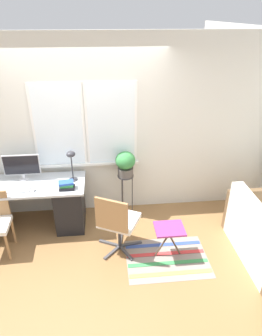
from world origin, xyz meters
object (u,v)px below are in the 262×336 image
(book_stack, at_px, (67,185))
(office_chair_swivel, at_px, (117,221))
(desk_lamp, at_px, (71,158))
(plant_stand, at_px, (126,181))
(monitor, at_px, (22,166))
(mouse, at_px, (34,190))
(potted_plant, at_px, (125,163))
(keyboard, at_px, (16,190))
(folding_stool, at_px, (169,231))

(book_stack, bearing_deg, office_chair_swivel, -36.63)
(desk_lamp, xyz_separation_m, plant_stand, (0.77, 0.13, -0.48))
(book_stack, distance_m, office_chair_swivel, 0.87)
(book_stack, bearing_deg, monitor, 153.08)
(office_chair_swivel, bearing_deg, plant_stand, -75.52)
(mouse, xyz_separation_m, potted_plant, (1.28, 0.37, 0.15))
(keyboard, height_order, office_chair_swivel, office_chair_swivel)
(desk_lamp, bearing_deg, plant_stand, 9.40)
(keyboard, height_order, desk_lamp, desk_lamp)
(book_stack, bearing_deg, keyboard, 178.89)
(keyboard, distance_m, office_chair_swivel, 1.45)
(keyboard, height_order, potted_plant, potted_plant)
(keyboard, xyz_separation_m, mouse, (0.24, -0.02, 0.01))
(office_chair_swivel, distance_m, potted_plant, 0.97)
(mouse, xyz_separation_m, plant_stand, (1.28, 0.37, -0.15))
(desk_lamp, height_order, plant_stand, desk_lamp)
(book_stack, xyz_separation_m, office_chair_swivel, (0.66, -0.49, -0.29))
(book_stack, xyz_separation_m, potted_plant, (0.84, 0.37, 0.12))
(mouse, bearing_deg, office_chair_swivel, -23.69)
(desk_lamp, bearing_deg, office_chair_swivel, -51.07)
(keyboard, xyz_separation_m, office_chair_swivel, (1.34, -0.50, -0.25))
(monitor, relative_size, folding_stool, 1.11)
(monitor, bearing_deg, plant_stand, 1.46)
(office_chair_swivel, distance_m, folding_stool, 0.68)
(monitor, bearing_deg, folding_stool, -26.20)
(book_stack, bearing_deg, folding_stool, -25.85)
(monitor, relative_size, office_chair_swivel, 0.55)
(monitor, relative_size, potted_plant, 1.33)
(mouse, distance_m, book_stack, 0.44)
(monitor, relative_size, book_stack, 2.31)
(keyboard, relative_size, potted_plant, 0.92)
(monitor, relative_size, desk_lamp, 1.13)
(monitor, xyz_separation_m, mouse, (0.21, -0.34, -0.19))
(mouse, height_order, folding_stool, mouse)
(mouse, relative_size, potted_plant, 0.18)
(mouse, height_order, office_chair_swivel, office_chair_swivel)
(keyboard, xyz_separation_m, plant_stand, (1.52, 0.35, -0.14))
(monitor, height_order, book_stack, monitor)
(desk_lamp, bearing_deg, keyboard, -163.32)
(plant_stand, relative_size, potted_plant, 1.80)
(folding_stool, bearing_deg, office_chair_swivel, 167.26)
(potted_plant, bearing_deg, folding_stool, -64.60)
(book_stack, height_order, plant_stand, book_stack)
(desk_lamp, xyz_separation_m, folding_stool, (1.25, -0.88, -0.67))
(office_chair_swivel, bearing_deg, potted_plant, -75.52)
(monitor, distance_m, folding_stool, 2.26)
(monitor, distance_m, keyboard, 0.38)
(office_chair_swivel, bearing_deg, monitor, -5.51)
(plant_stand, xyz_separation_m, folding_stool, (0.48, -1.01, -0.19))
(plant_stand, distance_m, folding_stool, 1.13)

